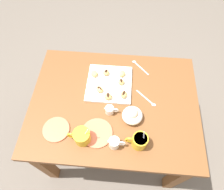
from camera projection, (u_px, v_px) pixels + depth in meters
The scene contains 24 objects.
ground_plane at pixel (114, 139), 1.93m from camera, with size 8.00×8.00×0.00m, color #665B51.
dining_table at pixel (114, 111), 1.42m from camera, with size 1.08×0.81×0.73m.
pastry_plate_square at pixel (109, 84), 1.37m from camera, with size 0.30×0.30×0.02m, color white.
coffee_mug_mustard_left at pixel (139, 141), 1.13m from camera, with size 0.13×0.09×0.14m.
coffee_mug_mustard_right at pixel (82, 136), 1.14m from camera, with size 0.13×0.09×0.14m.
cream_pitcher_white at pixel (115, 143), 1.13m from camera, with size 0.10×0.06×0.07m.
ice_cream_bowl at pixel (132, 115), 1.22m from camera, with size 0.12×0.12×0.09m.
chocolate_sauce_pitcher at pixel (110, 110), 1.25m from camera, with size 0.09×0.05×0.06m.
saucer_coral_left at pixel (56, 129), 1.21m from camera, with size 0.16×0.16×0.01m, color #E5704C.
saucer_coral_right at pixel (97, 133), 1.20m from camera, with size 0.18×0.18×0.01m, color #E5704C.
loose_spoon_near_saucer at pixel (148, 100), 1.31m from camera, with size 0.13×0.11×0.01m.
loose_spoon_by_plate at pixel (139, 66), 1.46m from camera, with size 0.12×0.12×0.01m.
beignet_0 at pixel (108, 96), 1.29m from camera, with size 0.05×0.05×0.03m, color #E5B260.
chocolate_drizzle_0 at pixel (108, 95), 1.28m from camera, with size 0.03×0.02×0.01m, color black.
beignet_1 at pixel (121, 82), 1.35m from camera, with size 0.04×0.04×0.03m, color #E5B260.
chocolate_drizzle_1 at pixel (121, 80), 1.33m from camera, with size 0.03×0.01×0.01m, color black.
beignet_2 at pixel (94, 74), 1.38m from camera, with size 0.04×0.05×0.03m, color #E5B260.
beignet_3 at pixel (124, 94), 1.30m from camera, with size 0.05×0.04×0.03m, color #E5B260.
chocolate_drizzle_3 at pixel (124, 93), 1.28m from camera, with size 0.04×0.01×0.01m, color black.
beignet_4 at pixel (106, 73), 1.39m from camera, with size 0.04×0.04×0.03m, color #E5B260.
chocolate_drizzle_4 at pixel (106, 71), 1.37m from camera, with size 0.03×0.01×0.01m, color black.
beignet_5 at pixel (122, 74), 1.39m from camera, with size 0.05×0.04×0.03m, color #E5B260.
beignet_6 at pixel (99, 89), 1.32m from camera, with size 0.05×0.04×0.03m, color #E5B260.
chocolate_drizzle_6 at pixel (99, 88), 1.31m from camera, with size 0.04×0.01×0.01m, color black.
Camera 1 is at (-0.04, 0.63, 1.88)m, focal length 32.81 mm.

